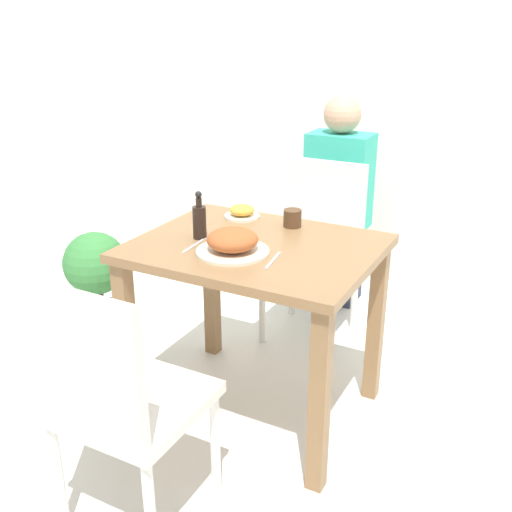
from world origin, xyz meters
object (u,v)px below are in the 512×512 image
(chair_near, at_px, (116,396))
(person_figure, at_px, (338,203))
(chair_far, at_px, (318,241))
(sauce_bottle, at_px, (199,220))
(food_plate, at_px, (233,242))
(potted_plant_left, at_px, (98,290))
(drink_cup, at_px, (292,218))
(side_plate, at_px, (242,212))

(chair_near, distance_m, person_figure, 1.92)
(chair_far, distance_m, sauce_bottle, 0.89)
(chair_near, bearing_deg, person_figure, -89.38)
(food_plate, xyz_separation_m, potted_plant_left, (-0.86, 0.19, -0.45))
(food_plate, height_order, drink_cup, food_plate)
(side_plate, distance_m, sauce_bottle, 0.30)
(drink_cup, xyz_separation_m, potted_plant_left, (-0.93, -0.18, -0.45))
(person_figure, bearing_deg, sauce_bottle, -95.98)
(chair_far, relative_size, potted_plant_left, 1.43)
(person_figure, bearing_deg, drink_cup, -81.61)
(chair_near, bearing_deg, sauce_bottle, -78.23)
(side_plate, bearing_deg, food_plate, -65.70)
(potted_plant_left, bearing_deg, drink_cup, 11.18)
(drink_cup, distance_m, sauce_bottle, 0.40)
(food_plate, height_order, sauce_bottle, sauce_bottle)
(potted_plant_left, bearing_deg, chair_far, 39.83)
(side_plate, xyz_separation_m, sauce_bottle, (-0.02, -0.30, 0.05))
(chair_far, height_order, sauce_bottle, sauce_bottle)
(side_plate, bearing_deg, chair_near, -82.89)
(side_plate, distance_m, drink_cup, 0.24)
(drink_cup, xyz_separation_m, sauce_bottle, (-0.26, -0.29, 0.04))
(potted_plant_left, distance_m, person_figure, 1.38)
(side_plate, xyz_separation_m, person_figure, (0.10, 0.91, -0.19))
(drink_cup, relative_size, person_figure, 0.06)
(sauce_bottle, relative_size, person_figure, 0.16)
(chair_near, distance_m, drink_cup, 1.05)
(side_plate, relative_size, potted_plant_left, 0.25)
(chair_near, distance_m, side_plate, 1.05)
(sauce_bottle, bearing_deg, drink_cup, 48.29)
(chair_near, height_order, food_plate, chair_near)
(food_plate, xyz_separation_m, side_plate, (-0.17, 0.38, -0.02))
(chair_far, distance_m, food_plate, 0.94)
(chair_far, distance_m, potted_plant_left, 1.11)
(chair_far, height_order, drink_cup, chair_far)
(chair_near, height_order, potted_plant_left, chair_near)
(chair_far, bearing_deg, sauce_bottle, -101.99)
(chair_far, relative_size, food_plate, 3.27)
(chair_near, xyz_separation_m, side_plate, (-0.13, 1.01, 0.27))
(food_plate, distance_m, potted_plant_left, 0.99)
(food_plate, height_order, person_figure, person_figure)
(food_plate, distance_m, side_plate, 0.42)
(chair_far, xyz_separation_m, drink_cup, (0.09, -0.52, 0.28))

